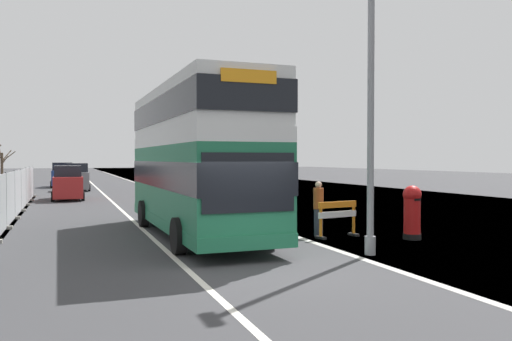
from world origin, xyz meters
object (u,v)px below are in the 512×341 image
at_px(roadworks_barrier, 338,215).
at_px(car_receding_mid, 77,178).
at_px(double_decker_bus, 196,158).
at_px(car_oncoming_near, 68,184).
at_px(car_receding_far, 63,175).
at_px(pedestrian_at_kerb, 318,208).
at_px(red_pillar_postbox, 412,210).
at_px(lamppost_foreground, 371,97).

distance_m(roadworks_barrier, car_receding_mid, 30.23).
bearing_deg(double_decker_bus, car_oncoming_near, 102.55).
xyz_separation_m(roadworks_barrier, car_receding_far, (-8.55, 35.43, 0.32)).
bearing_deg(car_receding_mid, pedestrian_at_kerb, -76.28).
bearing_deg(roadworks_barrier, red_pillar_postbox, -29.90).
bearing_deg(car_oncoming_near, lamppost_foreground, -71.76).
bearing_deg(car_oncoming_near, roadworks_barrier, -67.39).
relative_size(roadworks_barrier, pedestrian_at_kerb, 0.87).
height_order(lamppost_foreground, car_receding_mid, lamppost_foreground).
bearing_deg(car_receding_mid, lamppost_foreground, -78.26).
height_order(lamppost_foreground, red_pillar_postbox, lamppost_foreground).
relative_size(double_decker_bus, lamppost_foreground, 1.18).
distance_m(red_pillar_postbox, car_receding_mid, 31.91).
relative_size(red_pillar_postbox, roadworks_barrier, 1.09).
height_order(double_decker_bus, car_oncoming_near, double_decker_bus).
distance_m(lamppost_foreground, car_oncoming_near, 24.10).
distance_m(red_pillar_postbox, pedestrian_at_kerb, 3.00).
distance_m(red_pillar_postbox, car_receding_far, 38.11).
relative_size(red_pillar_postbox, car_receding_mid, 0.41).
height_order(car_receding_mid, pedestrian_at_kerb, car_receding_mid).
distance_m(double_decker_bus, car_receding_mid, 27.53).
bearing_deg(car_receding_far, pedestrian_at_kerb, -76.86).
bearing_deg(car_receding_mid, red_pillar_postbox, -72.75).
xyz_separation_m(red_pillar_postbox, pedestrian_at_kerb, (-2.45, 1.73, -0.03)).
bearing_deg(car_receding_mid, roadworks_barrier, -75.78).
bearing_deg(lamppost_foreground, car_receding_far, 101.53).
xyz_separation_m(car_receding_mid, car_receding_far, (-1.13, 6.13, 0.01)).
xyz_separation_m(roadworks_barrier, pedestrian_at_kerb, (-0.41, 0.56, 0.18)).
distance_m(double_decker_bus, lamppost_foreground, 6.36).
bearing_deg(double_decker_bus, red_pillar_postbox, -26.72).
bearing_deg(red_pillar_postbox, double_decker_bus, 153.28).
distance_m(roadworks_barrier, car_receding_far, 36.45).
height_order(double_decker_bus, pedestrian_at_kerb, double_decker_bus).
xyz_separation_m(double_decker_bus, car_receding_mid, (-3.17, 27.30, -1.56)).
relative_size(car_oncoming_near, car_receding_far, 0.99).
height_order(red_pillar_postbox, roadworks_barrier, red_pillar_postbox).
xyz_separation_m(double_decker_bus, red_pillar_postbox, (6.29, -3.17, -1.66)).
bearing_deg(car_receding_far, roadworks_barrier, -76.43).
bearing_deg(lamppost_foreground, car_oncoming_near, 108.24).
relative_size(lamppost_foreground, red_pillar_postbox, 5.18).
xyz_separation_m(roadworks_barrier, car_oncoming_near, (-8.18, 19.65, 0.28)).
xyz_separation_m(red_pillar_postbox, car_receding_mid, (-9.46, 30.47, 0.10)).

